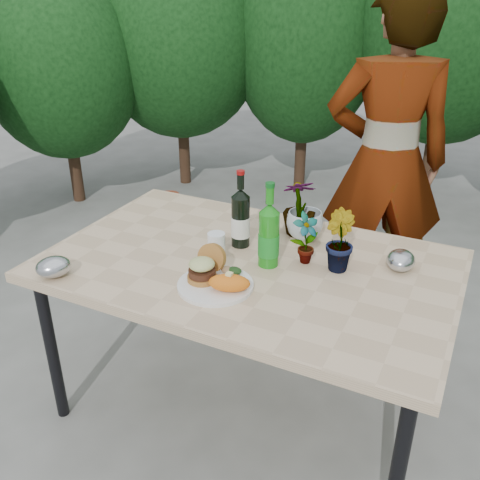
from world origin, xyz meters
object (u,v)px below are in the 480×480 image
at_px(patio_table, 249,274).
at_px(wine_bottle, 241,219).
at_px(dinner_plate, 215,285).
at_px(person, 386,163).

relative_size(patio_table, wine_bottle, 4.84).
xyz_separation_m(dinner_plate, wine_bottle, (-0.07, 0.35, 0.11)).
relative_size(dinner_plate, wine_bottle, 0.85).
distance_m(patio_table, wine_bottle, 0.23).
relative_size(patio_table, dinner_plate, 5.71).
height_order(patio_table, person, person).
bearing_deg(person, dinner_plate, 54.07).
height_order(dinner_plate, wine_bottle, wine_bottle).
bearing_deg(patio_table, dinner_plate, -96.31).
distance_m(dinner_plate, person, 1.32).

